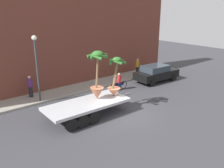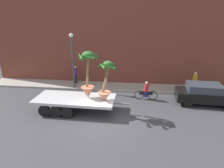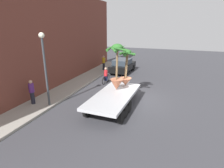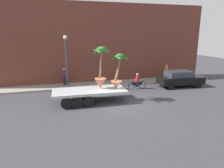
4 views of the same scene
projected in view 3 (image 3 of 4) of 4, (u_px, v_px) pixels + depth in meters
name	position (u px, v px, depth m)	size (l,w,h in m)	color
ground_plane	(136.00, 98.00, 14.17)	(60.00, 60.00, 0.00)	#38383D
sidewalk	(68.00, 88.00, 16.15)	(24.00, 2.20, 0.15)	gray
building_facade	(47.00, 41.00, 15.44)	(24.00, 1.20, 8.22)	brown
flatbed_trailer	(113.00, 99.00, 12.15)	(6.52, 2.46, 0.98)	#B7BABF
potted_palm_rear	(126.00, 70.00, 13.83)	(1.30, 1.34, 2.70)	#B26647
potted_palm_middle	(117.00, 70.00, 12.73)	(1.41, 1.45, 3.23)	#B26647
cyclist	(106.00, 76.00, 17.73)	(1.84, 0.34, 1.54)	black
parked_car	(123.00, 65.00, 21.47)	(4.49, 2.12, 1.58)	black
pedestrian_near_gate	(104.00, 63.00, 21.98)	(0.36, 0.36, 1.71)	black
pedestrian_far_left	(32.00, 92.00, 12.65)	(0.36, 0.36, 1.71)	black
street_lamp	(44.00, 61.00, 11.76)	(0.36, 0.36, 4.83)	#383D42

